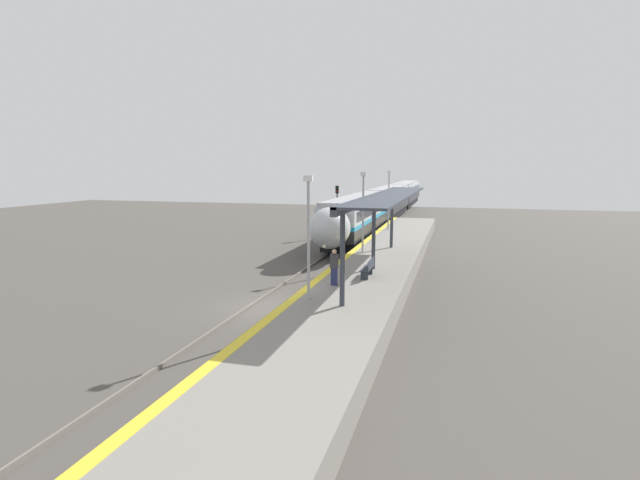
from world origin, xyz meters
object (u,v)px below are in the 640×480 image
platform_bench (368,267)px  lamppost_mid (363,206)px  railway_signal (337,206)px  lamppost_near (308,229)px  person_waiting (334,267)px  lamppost_far (389,196)px  train (388,201)px

platform_bench → lamppost_mid: bearing=102.9°
railway_signal → platform_bench: bearing=-72.5°
lamppost_near → lamppost_mid: same height
lamppost_near → person_waiting: bearing=80.8°
platform_bench → person_waiting: 2.44m
platform_bench → lamppost_near: lamppost_near is taller
railway_signal → lamppost_far: bearing=-22.5°
railway_signal → train: bearing=81.5°
lamppost_mid → lamppost_far: same height
platform_bench → lamppost_near: 5.53m
lamppost_mid → train: bearing=94.7°
person_waiting → lamppost_mid: (-0.42, 9.22, 2.03)m
platform_bench → railway_signal: size_ratio=0.36×
lamppost_near → lamppost_mid: size_ratio=1.00×
train → lamppost_mid: 30.67m
platform_bench → lamppost_mid: lamppost_mid is taller
train → person_waiting: train is taller
person_waiting → lamppost_near: 3.34m
platform_bench → lamppost_mid: (-1.63, 7.13, 2.41)m
platform_bench → lamppost_far: 19.19m
train → railway_signal: 16.79m
platform_bench → railway_signal: (-6.66, 21.06, 1.31)m
lamppost_mid → platform_bench: bearing=-77.1°
person_waiting → railway_signal: railway_signal is taller
train → railway_signal: railway_signal is taller
person_waiting → lamppost_near: (-0.42, -2.61, 2.03)m
train → platform_bench: (4.17, -37.65, -0.70)m
person_waiting → lamppost_far: size_ratio=0.33×
train → lamppost_far: lamppost_far is taller
train → lamppost_mid: lamppost_mid is taller
lamppost_mid → lamppost_far: bearing=90.0°
person_waiting → lamppost_mid: lamppost_mid is taller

